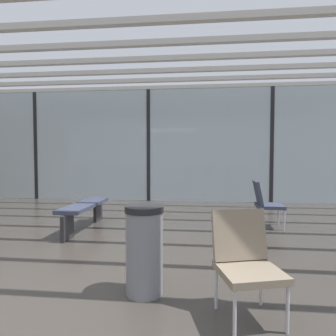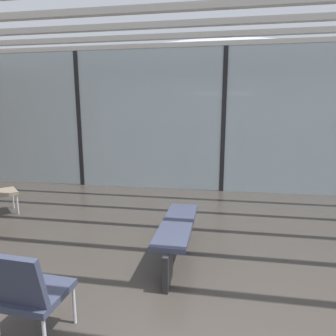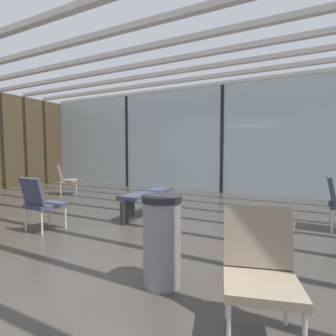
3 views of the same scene
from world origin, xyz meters
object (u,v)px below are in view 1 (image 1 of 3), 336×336
waiting_bench (84,209)px  parked_airplane (155,136)px  trash_bin (144,249)px  lounge_chair_0 (245,257)px  lounge_chair_3 (265,201)px

waiting_bench → parked_airplane: bearing=-0.1°
parked_airplane → waiting_bench: parked_airplane is taller
trash_bin → lounge_chair_0: bearing=-16.7°
parked_airplane → trash_bin: 10.27m
parked_airplane → trash_bin: (1.43, -10.01, -1.75)m
waiting_bench → trash_bin: bearing=-145.0°
lounge_chair_0 → trash_bin: (-0.91, 0.27, -0.06)m
lounge_chair_0 → trash_bin: lounge_chair_0 is taller
lounge_chair_0 → waiting_bench: size_ratio=0.51×
lounge_chair_0 → trash_bin: 0.95m
waiting_bench → lounge_chair_3: bearing=-80.7°
parked_airplane → lounge_chair_3: (3.18, -7.25, -1.69)m
parked_airplane → lounge_chair_0: parked_airplane is taller
parked_airplane → lounge_chair_3: bearing=-66.3°
lounge_chair_0 → waiting_bench: 3.53m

